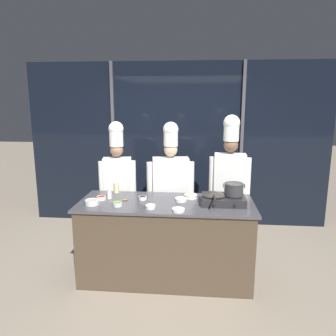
# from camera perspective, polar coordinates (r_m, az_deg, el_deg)

# --- Properties ---
(ground_plane) EXTENTS (24.00, 24.00, 0.00)m
(ground_plane) POSITION_cam_1_polar(r_m,az_deg,el_deg) (4.18, -0.33, -18.30)
(ground_plane) COLOR gray
(window_wall_back) EXTENTS (4.99, 0.09, 2.70)m
(window_wall_back) POSITION_cam_1_polar(r_m,az_deg,el_deg) (5.47, 1.51, 4.01)
(window_wall_back) COLOR black
(window_wall_back) RESTS_ON ground_plane
(demo_counter) EXTENTS (2.02, 0.81, 0.94)m
(demo_counter) POSITION_cam_1_polar(r_m,az_deg,el_deg) (3.96, -0.34, -12.41)
(demo_counter) COLOR #4C3D2D
(demo_counter) RESTS_ON ground_plane
(portable_stove) EXTENTS (0.49, 0.38, 0.10)m
(portable_stove) POSITION_cam_1_polar(r_m,az_deg,el_deg) (3.79, 9.61, -5.43)
(portable_stove) COLOR #28282B
(portable_stove) RESTS_ON demo_counter
(frying_pan) EXTENTS (0.28, 0.48, 0.05)m
(frying_pan) POSITION_cam_1_polar(r_m,az_deg,el_deg) (3.75, 7.95, -4.34)
(frying_pan) COLOR #38332D
(frying_pan) RESTS_ON portable_stove
(stock_pot) EXTENTS (0.24, 0.22, 0.14)m
(stock_pot) POSITION_cam_1_polar(r_m,az_deg,el_deg) (3.76, 11.37, -3.62)
(stock_pot) COLOR #333335
(stock_pot) RESTS_ON portable_stove
(squeeze_bottle_clear) EXTENTS (0.06, 0.06, 0.15)m
(squeeze_bottle_clear) POSITION_cam_1_polar(r_m,az_deg,el_deg) (3.97, -10.18, -4.26)
(squeeze_bottle_clear) COLOR white
(squeeze_bottle_clear) RESTS_ON demo_counter
(squeeze_bottle_oil) EXTENTS (0.07, 0.07, 0.16)m
(squeeze_bottle_oil) POSITION_cam_1_polar(r_m,az_deg,el_deg) (4.20, -9.01, -3.25)
(squeeze_bottle_oil) COLOR beige
(squeeze_bottle_oil) RESTS_ON demo_counter
(prep_bowl_chili_flakes) EXTENTS (0.11, 0.11, 0.04)m
(prep_bowl_chili_flakes) POSITION_cam_1_polar(r_m,az_deg,el_deg) (3.95, -11.54, -5.09)
(prep_bowl_chili_flakes) COLOR white
(prep_bowl_chili_flakes) RESTS_ON demo_counter
(prep_bowl_soy_glaze) EXTENTS (0.10, 0.10, 0.04)m
(prep_bowl_soy_glaze) POSITION_cam_1_polar(r_m,az_deg,el_deg) (3.89, -4.45, -5.17)
(prep_bowl_soy_glaze) COLOR white
(prep_bowl_soy_glaze) RESTS_ON demo_counter
(prep_bowl_onion) EXTENTS (0.14, 0.14, 0.03)m
(prep_bowl_onion) POSITION_cam_1_polar(r_m,az_deg,el_deg) (3.48, 1.82, -7.27)
(prep_bowl_onion) COLOR white
(prep_bowl_onion) RESTS_ON demo_counter
(prep_bowl_bean_sprouts) EXTENTS (0.14, 0.14, 0.04)m
(prep_bowl_bean_sprouts) POSITION_cam_1_polar(r_m,az_deg,el_deg) (3.83, 2.28, -5.47)
(prep_bowl_bean_sprouts) COLOR white
(prep_bowl_bean_sprouts) RESTS_ON demo_counter
(prep_bowl_noodles) EXTENTS (0.11, 0.11, 0.04)m
(prep_bowl_noodles) POSITION_cam_1_polar(r_m,az_deg,el_deg) (3.58, -3.08, -6.69)
(prep_bowl_noodles) COLOR white
(prep_bowl_noodles) RESTS_ON demo_counter
(prep_bowl_scallions) EXTENTS (0.10, 0.10, 0.04)m
(prep_bowl_scallions) POSITION_cam_1_polar(r_m,az_deg,el_deg) (3.69, -8.76, -6.22)
(prep_bowl_scallions) COLOR white
(prep_bowl_scallions) RESTS_ON demo_counter
(prep_bowl_shrimp) EXTENTS (0.16, 0.16, 0.06)m
(prep_bowl_shrimp) POSITION_cam_1_polar(r_m,az_deg,el_deg) (3.80, -13.09, -5.76)
(prep_bowl_shrimp) COLOR white
(prep_bowl_shrimp) RESTS_ON demo_counter
(prep_bowl_ginger) EXTENTS (0.16, 0.16, 0.05)m
(prep_bowl_ginger) POSITION_cam_1_polar(r_m,az_deg,el_deg) (3.94, 3.98, -4.87)
(prep_bowl_ginger) COLOR white
(prep_bowl_ginger) RESTS_ON demo_counter
(serving_spoon_slotted) EXTENTS (0.20, 0.12, 0.02)m
(serving_spoon_slotted) POSITION_cam_1_polar(r_m,az_deg,el_deg) (3.88, -7.90, -5.56)
(serving_spoon_slotted) COLOR olive
(serving_spoon_slotted) RESTS_ON demo_counter
(chef_head) EXTENTS (0.49, 0.26, 1.82)m
(chef_head) POSITION_cam_1_polar(r_m,az_deg,el_deg) (4.50, -8.78, -1.61)
(chef_head) COLOR #232326
(chef_head) RESTS_ON ground_plane
(chef_sous) EXTENTS (0.62, 0.31, 1.82)m
(chef_sous) POSITION_cam_1_polar(r_m,az_deg,el_deg) (4.38, 0.41, -2.49)
(chef_sous) COLOR #232326
(chef_sous) RESTS_ON ground_plane
(chef_line) EXTENTS (0.53, 0.23, 1.91)m
(chef_line) POSITION_cam_1_polar(r_m,az_deg,el_deg) (4.34, 10.68, -1.39)
(chef_line) COLOR #2D3856
(chef_line) RESTS_ON ground_plane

